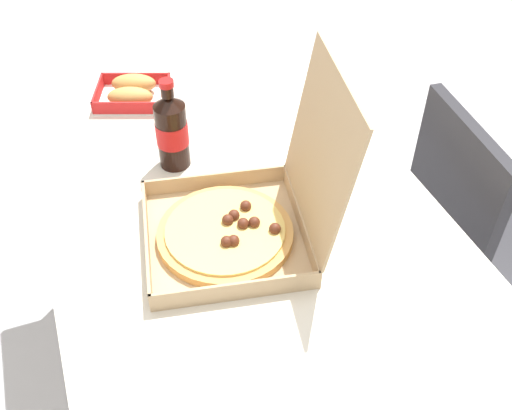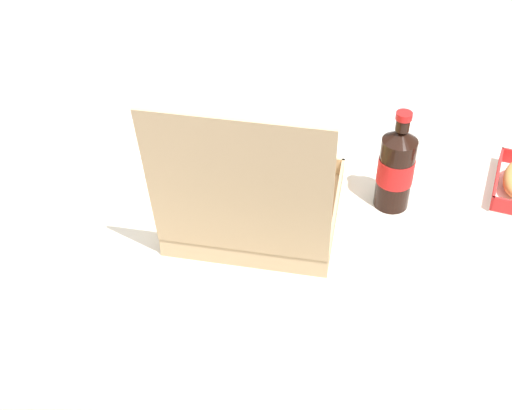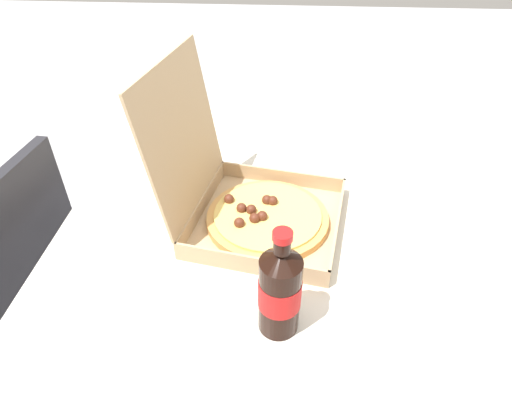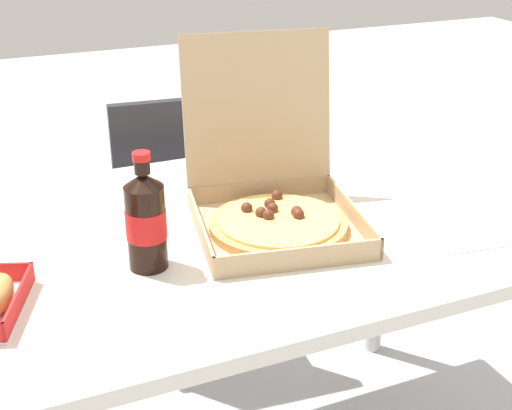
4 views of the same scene
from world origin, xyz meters
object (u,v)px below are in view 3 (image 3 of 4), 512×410
pizza_box_open (253,204)px  paper_menu (326,147)px  chair (5,279)px  cola_bottle (280,290)px

pizza_box_open → paper_menu: bearing=-28.7°
chair → cola_bottle: (-0.26, -0.74, 0.32)m
chair → paper_menu: chair is taller
cola_bottle → pizza_box_open: bearing=13.3°
pizza_box_open → cola_bottle: 0.30m
pizza_box_open → paper_menu: 0.40m
chair → cola_bottle: bearing=-109.6°
chair → paper_menu: 0.97m
chair → cola_bottle: size_ratio=3.71×
pizza_box_open → paper_menu: size_ratio=2.04×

